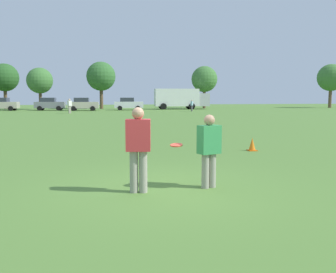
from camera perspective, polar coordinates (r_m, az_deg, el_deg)
The scene contains 17 objects.
ground_plane at distance 8.00m, azimuth -0.89°, elevation -8.12°, with size 167.85×167.85×0.00m, color #517A33.
player_thrower at distance 7.53m, azimuth -4.65°, elevation -1.32°, with size 0.54×0.36×1.77m.
player_defender at distance 7.97m, azimuth 6.41°, elevation -1.65°, with size 0.53×0.41×1.60m.
frisbee at distance 7.90m, azimuth 1.31°, elevation -1.34°, with size 0.27×0.27×0.07m.
traffic_cone at distance 13.79m, azimuth 12.97°, elevation -1.23°, with size 0.32×0.32×0.48m.
parked_car_center at distance 56.89m, azimuth -24.39°, elevation 4.62°, with size 4.27×2.35×1.82m.
parked_car_mid_right at distance 55.56m, azimuth -17.93°, elevation 4.85°, with size 4.27×2.35×1.82m.
parked_car_near_right at distance 53.17m, azimuth -13.08°, elevation 4.94°, with size 4.27×2.35×1.82m.
parked_car_far_right at distance 54.42m, azimuth -6.20°, elevation 5.09°, with size 4.27×2.35×1.82m.
box_truck at distance 57.81m, azimuth 1.94°, elevation 6.01°, with size 8.59×3.24×3.18m.
bystander_far_jogger at distance 49.25m, azimuth 3.73°, elevation 4.95°, with size 0.42×0.49×1.56m.
bystander_field_marshal at distance 44.65m, azimuth -15.07°, elevation 4.74°, with size 0.52×0.54×1.73m.
tree_west_oak at distance 65.03m, azimuth -24.11°, elevation 8.36°, with size 4.47×4.47×7.26m.
tree_west_maple at distance 59.35m, azimuth -19.34°, elevation 8.19°, with size 3.90×3.90×6.34m.
tree_center_elm at distance 60.46m, azimuth -10.39°, elevation 9.18°, with size 4.64×4.64×7.54m.
tree_east_birch at distance 62.83m, azimuth 5.69°, elevation 8.86°, with size 4.37×4.37×7.10m.
tree_east_oak at distance 70.91m, azimuth 24.04°, elevation 8.36°, with size 4.71×4.71×7.65m.
Camera 1 is at (-1.27, -7.65, 1.98)m, focal length 39.15 mm.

